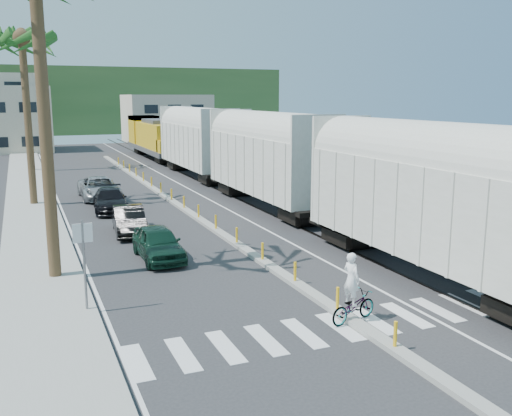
{
  "coord_description": "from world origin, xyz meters",
  "views": [
    {
      "loc": [
        -8.89,
        -15.74,
        6.71
      ],
      "look_at": [
        0.33,
        6.49,
        2.0
      ],
      "focal_mm": 40.0,
      "sensor_mm": 36.0,
      "label": 1
    }
  ],
  "objects_px": {
    "car_second": "(129,220)",
    "street_sign": "(84,253)",
    "car_lead": "(158,243)",
    "cyclist": "(353,300)"
  },
  "relations": [
    {
      "from": "car_second",
      "to": "car_lead",
      "type": "bearing_deg",
      "value": -81.62
    },
    {
      "from": "car_lead",
      "to": "street_sign",
      "type": "bearing_deg",
      "value": -124.56
    },
    {
      "from": "car_second",
      "to": "street_sign",
      "type": "bearing_deg",
      "value": -102.25
    },
    {
      "from": "car_lead",
      "to": "cyclist",
      "type": "height_order",
      "value": "cyclist"
    },
    {
      "from": "street_sign",
      "to": "car_second",
      "type": "xyz_separation_m",
      "value": [
        3.18,
        10.23,
        -1.29
      ]
    },
    {
      "from": "car_lead",
      "to": "car_second",
      "type": "relative_size",
      "value": 0.97
    },
    {
      "from": "car_lead",
      "to": "cyclist",
      "type": "relative_size",
      "value": 1.89
    },
    {
      "from": "car_second",
      "to": "cyclist",
      "type": "xyz_separation_m",
      "value": [
        4.18,
        -14.02,
        -0.0
      ]
    },
    {
      "from": "car_second",
      "to": "cyclist",
      "type": "bearing_deg",
      "value": -68.38
    },
    {
      "from": "car_second",
      "to": "cyclist",
      "type": "height_order",
      "value": "cyclist"
    }
  ]
}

